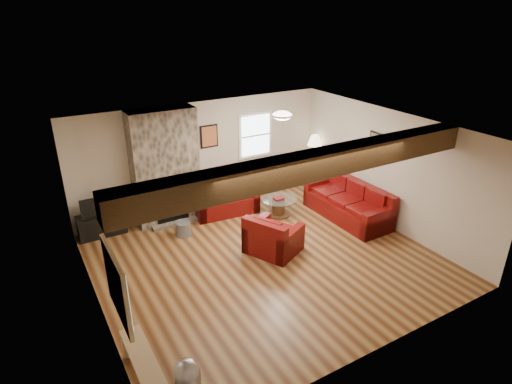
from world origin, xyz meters
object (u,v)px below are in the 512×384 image
(sofa_three, at_px, (348,201))
(tv_cabinet, at_px, (102,225))
(armchair_red, at_px, (273,234))
(coffee_table, at_px, (279,207))
(television, at_px, (99,205))
(loveseat, at_px, (224,196))
(floor_lamp, at_px, (315,143))

(sofa_three, height_order, tv_cabinet, sofa_three)
(sofa_three, xyz_separation_m, armchair_red, (-2.19, -0.36, -0.02))
(coffee_table, relative_size, tv_cabinet, 0.87)
(coffee_table, distance_m, television, 3.87)
(tv_cabinet, bearing_deg, loveseat, -6.36)
(armchair_red, bearing_deg, floor_lamp, -76.43)
(television, xyz_separation_m, floor_lamp, (5.25, -0.28, 0.55))
(armchair_red, xyz_separation_m, coffee_table, (0.94, 1.25, -0.18))
(television, bearing_deg, tv_cabinet, 0.00)
(sofa_three, bearing_deg, tv_cabinet, -112.41)
(television, bearing_deg, floor_lamp, -3.04)
(sofa_three, relative_size, tv_cabinet, 2.22)
(sofa_three, bearing_deg, armchair_red, -81.28)
(sofa_three, height_order, television, television)
(armchair_red, bearing_deg, tv_cabinet, 23.88)
(sofa_three, height_order, coffee_table, sofa_three)
(armchair_red, bearing_deg, loveseat, -24.25)
(television, distance_m, floor_lamp, 5.29)
(floor_lamp, bearing_deg, television, 176.96)
(coffee_table, height_order, television, television)
(sofa_three, height_order, armchair_red, sofa_three)
(coffee_table, distance_m, tv_cabinet, 3.84)
(sofa_three, xyz_separation_m, television, (-4.93, 1.97, 0.28))
(armchair_red, distance_m, tv_cabinet, 3.60)
(tv_cabinet, relative_size, floor_lamp, 0.65)
(tv_cabinet, bearing_deg, coffee_table, -16.33)
(sofa_three, bearing_deg, floor_lamp, 168.71)
(loveseat, height_order, tv_cabinet, loveseat)
(sofa_three, bearing_deg, television, -112.41)
(tv_cabinet, height_order, floor_lamp, floor_lamp)
(television, relative_size, floor_lamp, 0.51)
(television, height_order, floor_lamp, floor_lamp)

